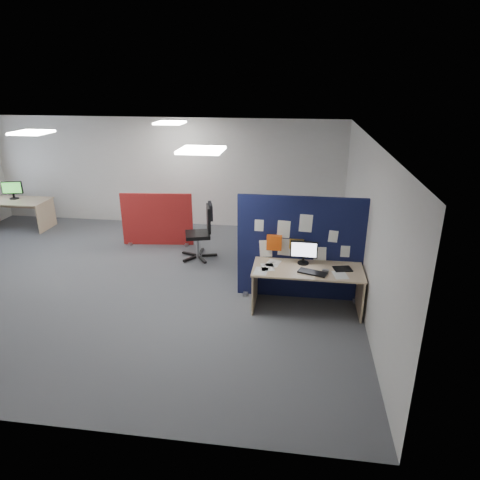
# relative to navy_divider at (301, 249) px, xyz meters

# --- Properties ---
(floor) EXTENTS (9.00, 9.00, 0.00)m
(floor) POSITION_rel_navy_divider_xyz_m (-3.47, 0.10, -0.91)
(floor) COLOR #54575C
(floor) RESTS_ON ground
(ceiling) EXTENTS (9.00, 7.00, 0.02)m
(ceiling) POSITION_rel_navy_divider_xyz_m (-3.47, 0.10, 1.79)
(ceiling) COLOR white
(ceiling) RESTS_ON wall_back
(wall_back) EXTENTS (9.00, 0.02, 2.70)m
(wall_back) POSITION_rel_navy_divider_xyz_m (-3.47, 3.60, 0.44)
(wall_back) COLOR silver
(wall_back) RESTS_ON floor
(wall_right) EXTENTS (0.02, 7.00, 2.70)m
(wall_right) POSITION_rel_navy_divider_xyz_m (1.03, 0.10, 0.44)
(wall_right) COLOR silver
(wall_right) RESTS_ON floor
(ceiling_lights) EXTENTS (4.10, 4.10, 0.04)m
(ceiling_lights) POSITION_rel_navy_divider_xyz_m (-3.13, 0.77, 1.76)
(ceiling_lights) COLOR white
(ceiling_lights) RESTS_ON ceiling
(navy_divider) EXTENTS (2.20, 0.30, 1.82)m
(navy_divider) POSITION_rel_navy_divider_xyz_m (0.00, 0.00, 0.00)
(navy_divider) COLOR black
(navy_divider) RESTS_ON floor
(main_desk) EXTENTS (1.78, 0.79, 0.73)m
(main_desk) POSITION_rel_navy_divider_xyz_m (0.11, -0.35, -0.35)
(main_desk) COLOR tan
(main_desk) RESTS_ON floor
(monitor_main) EXTENTS (0.45, 0.19, 0.39)m
(monitor_main) POSITION_rel_navy_divider_xyz_m (0.04, -0.21, 0.04)
(monitor_main) COLOR black
(monitor_main) RESTS_ON main_desk
(keyboard) EXTENTS (0.48, 0.32, 0.02)m
(keyboard) POSITION_rel_navy_divider_xyz_m (0.18, -0.57, -0.16)
(keyboard) COLOR black
(keyboard) RESTS_ON main_desk
(mouse) EXTENTS (0.11, 0.08, 0.03)m
(mouse) POSITION_rel_navy_divider_xyz_m (0.39, -0.47, -0.16)
(mouse) COLOR #95969A
(mouse) RESTS_ON main_desk
(paper_tray) EXTENTS (0.32, 0.28, 0.01)m
(paper_tray) POSITION_rel_navy_divider_xyz_m (0.67, -0.35, -0.17)
(paper_tray) COLOR black
(paper_tray) RESTS_ON main_desk
(red_divider) EXTENTS (1.60, 0.30, 1.20)m
(red_divider) POSITION_rel_navy_divider_xyz_m (-3.23, 2.07, -0.32)
(red_divider) COLOR #A61522
(red_divider) RESTS_ON floor
(second_desk) EXTENTS (1.68, 0.84, 0.73)m
(second_desk) POSITION_rel_navy_divider_xyz_m (-7.15, 2.74, -0.35)
(second_desk) COLOR tan
(second_desk) RESTS_ON floor
(monitor_second) EXTENTS (0.48, 0.22, 0.44)m
(monitor_second) POSITION_rel_navy_divider_xyz_m (-7.21, 2.81, 0.07)
(monitor_second) COLOR black
(monitor_second) RESTS_ON second_desk
(office_chair) EXTENTS (0.78, 0.75, 1.17)m
(office_chair) POSITION_rel_navy_divider_xyz_m (-2.03, 1.47, -0.24)
(office_chair) COLOR black
(office_chair) RESTS_ON floor
(desk_papers) EXTENTS (1.49, 0.66, 0.00)m
(desk_papers) POSITION_rel_navy_divider_xyz_m (-0.25, -0.47, -0.18)
(desk_papers) COLOR white
(desk_papers) RESTS_ON main_desk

